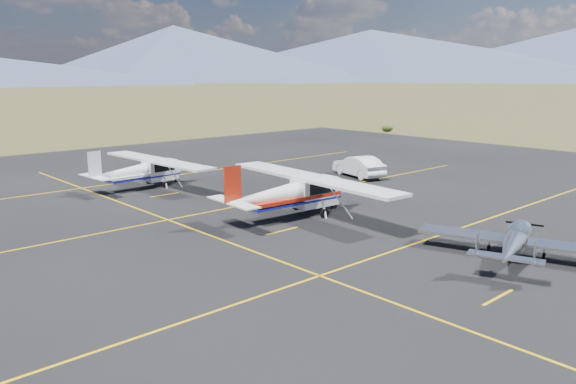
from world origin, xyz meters
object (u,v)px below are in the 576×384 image
aircraft_low_wing (515,240)px  aircraft_plain (143,170)px  aircraft_cessna (294,191)px  sedan (359,166)px

aircraft_low_wing → aircraft_plain: size_ratio=0.73×
aircraft_cessna → sedan: size_ratio=2.64×
aircraft_low_wing → aircraft_cessna: 11.27m
aircraft_low_wing → sedan: aircraft_low_wing is taller
aircraft_cessna → aircraft_plain: 12.40m
sedan → aircraft_plain: bearing=-11.9°
aircraft_low_wing → sedan: bearing=41.2°
aircraft_low_wing → sedan: (9.61, 16.57, -0.06)m
aircraft_low_wing → aircraft_cessna: aircraft_cessna is taller
aircraft_plain → sedan: (13.66, -6.73, -0.44)m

